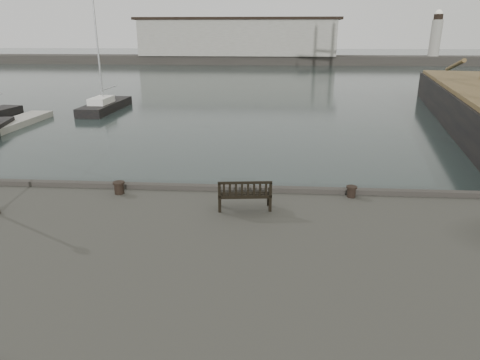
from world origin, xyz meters
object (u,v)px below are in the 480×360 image
object	(u,v)px
bench	(245,200)
yacht_d	(106,108)
bollard_left	(119,188)
bollard_right	(351,192)

from	to	relation	value
bench	yacht_d	size ratio (longest dim) A/B	0.16
bench	yacht_d	xyz separation A→B (m)	(-15.28, 27.23, -1.65)
bollard_left	bollard_right	size ratio (longest dim) A/B	1.11
bollard_right	bench	bearing A→B (deg)	-159.45
yacht_d	bench	bearing A→B (deg)	-59.85
yacht_d	bollard_left	bearing A→B (deg)	-67.04
bollard_left	bollard_right	world-z (taller)	bollard_left
bollard_left	bollard_right	xyz separation A→B (m)	(8.41, 0.29, -0.02)
yacht_d	bollard_right	bearing A→B (deg)	-52.79
bench	bollard_right	distance (m)	4.00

